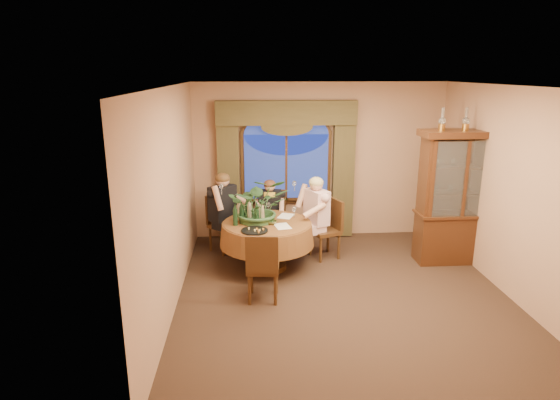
{
  "coord_description": "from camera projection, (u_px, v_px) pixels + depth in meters",
  "views": [
    {
      "loc": [
        -1.25,
        -5.78,
        2.99
      ],
      "look_at": [
        -0.81,
        1.0,
        1.1
      ],
      "focal_mm": 30.0,
      "sensor_mm": 36.0,
      "label": 1
    }
  ],
  "objects": [
    {
      "name": "window",
      "position": [
        286.0,
        168.0,
        8.38
      ],
      "size": [
        1.62,
        0.1,
        1.32
      ],
      "primitive_type": null,
      "color": "navy",
      "rests_on": "wall_back"
    },
    {
      "name": "floor",
      "position": [
        343.0,
        295.0,
        6.43
      ],
      "size": [
        5.0,
        5.0,
        0.0
      ],
      "primitive_type": "plane",
      "color": "black",
      "rests_on": "ground"
    },
    {
      "name": "cheese_platter",
      "position": [
        255.0,
        231.0,
        6.72
      ],
      "size": [
        0.39,
        0.39,
        0.02
      ],
      "primitive_type": "cylinder",
      "color": "black",
      "rests_on": "dining_table"
    },
    {
      "name": "wine_bottle_2",
      "position": [
        235.0,
        215.0,
        6.95
      ],
      "size": [
        0.07,
        0.07,
        0.33
      ],
      "primitive_type": "cylinder",
      "color": "black",
      "rests_on": "dining_table"
    },
    {
      "name": "wall_right",
      "position": [
        514.0,
        194.0,
        6.2
      ],
      "size": [
        0.0,
        5.0,
        5.0
      ],
      "primitive_type": "plane",
      "rotation": [
        1.57,
        0.0,
        -1.57
      ],
      "color": "#A3785D",
      "rests_on": "ground"
    },
    {
      "name": "chair_right",
      "position": [
        325.0,
        230.0,
        7.63
      ],
      "size": [
        0.54,
        0.54,
        0.96
      ],
      "primitive_type": "cube",
      "rotation": [
        0.0,
        0.0,
        -4.34
      ],
      "color": "black",
      "rests_on": "floor"
    },
    {
      "name": "oil_lamp_center",
      "position": [
        466.0,
        119.0,
        7.0
      ],
      "size": [
        0.11,
        0.11,
        0.34
      ],
      "primitive_type": null,
      "color": "#A5722D",
      "rests_on": "china_cabinet"
    },
    {
      "name": "dining_table",
      "position": [
        267.0,
        245.0,
        7.23
      ],
      "size": [
        1.79,
        1.79,
        0.75
      ],
      "primitive_type": "cylinder",
      "rotation": [
        0.0,
        0.0,
        0.27
      ],
      "color": "maroon",
      "rests_on": "floor"
    },
    {
      "name": "chair_back",
      "position": [
        224.0,
        224.0,
        7.9
      ],
      "size": [
        0.59,
        0.59,
        0.96
      ],
      "primitive_type": "cube",
      "rotation": [
        0.0,
        0.0,
        -2.41
      ],
      "color": "black",
      "rests_on": "floor"
    },
    {
      "name": "drapery_left",
      "position": [
        229.0,
        176.0,
        8.3
      ],
      "size": [
        0.38,
        0.14,
        2.32
      ],
      "primitive_type": "cube",
      "color": "#40381E",
      "rests_on": "floor"
    },
    {
      "name": "tasting_paper_0",
      "position": [
        282.0,
        226.0,
        6.94
      ],
      "size": [
        0.27,
        0.34,
        0.0
      ],
      "primitive_type": "cube",
      "rotation": [
        0.0,
        0.0,
        0.22
      ],
      "color": "white",
      "rests_on": "dining_table"
    },
    {
      "name": "centerpiece_plant",
      "position": [
        259.0,
        183.0,
        7.06
      ],
      "size": [
        0.91,
        1.01,
        0.79
      ],
      "primitive_type": "imported",
      "color": "#345E34",
      "rests_on": "dining_table"
    },
    {
      "name": "swag_valance",
      "position": [
        287.0,
        113.0,
        8.04
      ],
      "size": [
        2.45,
        0.16,
        0.42
      ],
      "primitive_type": null,
      "color": "#40381E",
      "rests_on": "wall_back"
    },
    {
      "name": "wine_bottle_5",
      "position": [
        247.0,
        208.0,
        7.29
      ],
      "size": [
        0.07,
        0.07,
        0.33
      ],
      "primitive_type": "cylinder",
      "color": "black",
      "rests_on": "dining_table"
    },
    {
      "name": "person_back",
      "position": [
        223.0,
        214.0,
        7.74
      ],
      "size": [
        0.68,
        0.68,
        1.39
      ],
      "primitive_type": null,
      "rotation": [
        0.0,
        0.0,
        -2.33
      ],
      "color": "black",
      "rests_on": "floor"
    },
    {
      "name": "stoneware_vase",
      "position": [
        260.0,
        212.0,
        7.19
      ],
      "size": [
        0.14,
        0.14,
        0.25
      ],
      "primitive_type": null,
      "color": "tan",
      "rests_on": "dining_table"
    },
    {
      "name": "person_scarf",
      "position": [
        270.0,
        214.0,
        8.06
      ],
      "size": [
        0.47,
        0.44,
        1.21
      ],
      "primitive_type": null,
      "rotation": [
        0.0,
        0.0,
        -3.24
      ],
      "color": "black",
      "rests_on": "floor"
    },
    {
      "name": "china_cabinet",
      "position": [
        458.0,
        198.0,
        7.33
      ],
      "size": [
        1.31,
        0.52,
        2.12
      ],
      "primitive_type": "cube",
      "color": "#331A0D",
      "rests_on": "floor"
    },
    {
      "name": "oil_lamp_right",
      "position": [
        490.0,
        119.0,
        7.02
      ],
      "size": [
        0.11,
        0.11,
        0.34
      ],
      "primitive_type": null,
      "color": "#A5722D",
      "rests_on": "china_cabinet"
    },
    {
      "name": "chair_back_right",
      "position": [
        273.0,
        220.0,
        8.13
      ],
      "size": [
        0.48,
        0.48,
        0.96
      ],
      "primitive_type": "cube",
      "rotation": [
        0.0,
        0.0,
        -3.29
      ],
      "color": "black",
      "rests_on": "floor"
    },
    {
      "name": "oil_lamp_left",
      "position": [
        442.0,
        119.0,
        6.98
      ],
      "size": [
        0.11,
        0.11,
        0.34
      ],
      "primitive_type": null,
      "color": "#A5722D",
      "rests_on": "china_cabinet"
    },
    {
      "name": "ceiling",
      "position": [
        351.0,
        86.0,
        5.68
      ],
      "size": [
        5.0,
        5.0,
        0.0
      ],
      "primitive_type": "plane",
      "rotation": [
        3.14,
        0.0,
        0.0
      ],
      "color": "white",
      "rests_on": "wall_back"
    },
    {
      "name": "wine_glass_person_back",
      "position": [
        244.0,
        211.0,
        7.4
      ],
      "size": [
        0.07,
        0.07,
        0.18
      ],
      "primitive_type": null,
      "color": "silver",
      "rests_on": "dining_table"
    },
    {
      "name": "wine_bottle_1",
      "position": [
        241.0,
        213.0,
        7.05
      ],
      "size": [
        0.07,
        0.07,
        0.33
      ],
      "primitive_type": "cylinder",
      "color": "black",
      "rests_on": "dining_table"
    },
    {
      "name": "wine_bottle_4",
      "position": [
        239.0,
        210.0,
        7.19
      ],
      "size": [
        0.07,
        0.07,
        0.33
      ],
      "primitive_type": "cylinder",
      "color": "tan",
      "rests_on": "dining_table"
    },
    {
      "name": "arched_transom",
      "position": [
        286.0,
        124.0,
        8.18
      ],
      "size": [
        1.6,
        0.06,
        0.44
      ],
      "primitive_type": null,
      "color": "navy",
      "rests_on": "wall_back"
    },
    {
      "name": "wine_bottle_3",
      "position": [
        249.0,
        211.0,
        7.16
      ],
      "size": [
        0.07,
        0.07,
        0.33
      ],
      "primitive_type": "cylinder",
      "color": "tan",
      "rests_on": "dining_table"
    },
    {
      "name": "tasting_paper_1",
      "position": [
        286.0,
        216.0,
        7.42
      ],
      "size": [
        0.31,
        0.36,
        0.0
      ],
      "primitive_type": "cube",
      "rotation": [
        0.0,
        0.0,
        -0.38
      ],
      "color": "white",
      "rests_on": "dining_table"
    },
    {
      "name": "olive_bowl",
      "position": [
        272.0,
        222.0,
        7.05
      ],
      "size": [
        0.16,
        0.16,
        0.05
      ],
      "primitive_type": "imported",
      "color": "#4E5329",
      "rests_on": "dining_table"
    },
    {
      "name": "drapery_right",
      "position": [
        343.0,
        174.0,
        8.43
      ],
      "size": [
        0.38,
        0.14,
        2.32
      ],
      "primitive_type": "cube",
      "color": "#40381E",
      "rests_on": "floor"
    },
    {
      "name": "chair_front_left",
      "position": [
        263.0,
        266.0,
        6.21
      ],
      "size": [
        0.46,
        0.46,
        0.96
      ],
      "primitive_type": "cube",
      "rotation": [
        0.0,
        0.0,
        -0.09
      ],
      "color": "black",
      "rests_on": "floor"
    },
    {
      "name": "person_pink",
      "position": [
        316.0,
        218.0,
        7.58
      ],
      "size": [
        0.62,
        0.63,
        1.36
      ],
      "primitive_type": null,
      "rotation": [
        0.0,
        0.0,
        -4.26
      ],
      "color": "beige",
      "rests_on": "floor"
    },
    {
      "name": "wine_glass_person_scarf",
      "position": [
        269.0,
        208.0,
        7.57
      ],
      "size": [
        0.07,
        0.07,
        0.18
      ],
      "primitive_type": null,
      "color": "silver",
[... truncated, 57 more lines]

